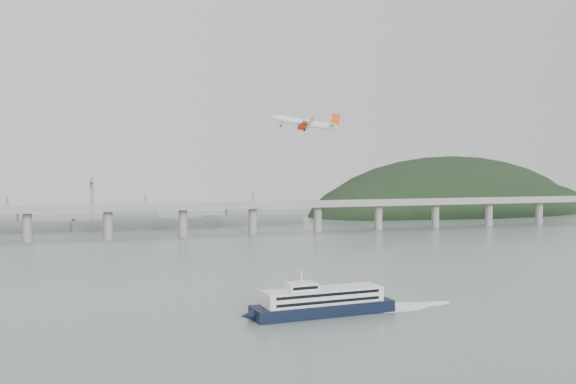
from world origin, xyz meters
name	(u,v)px	position (x,y,z in m)	size (l,w,h in m)	color
ground	(330,287)	(0.00, 0.00, 0.00)	(900.00, 900.00, 0.00)	slate
bridge	(224,210)	(-1.15, 200.00, 17.65)	(800.00, 22.00, 23.90)	gray
headland	(464,231)	(285.18, 331.75, -19.34)	(365.00, 155.00, 156.00)	black
ferry	(323,302)	(-18.88, -40.64, 3.99)	(78.14, 16.69, 14.73)	black
airliner	(306,123)	(23.76, 96.61, 72.48)	(38.25, 35.35, 10.39)	white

